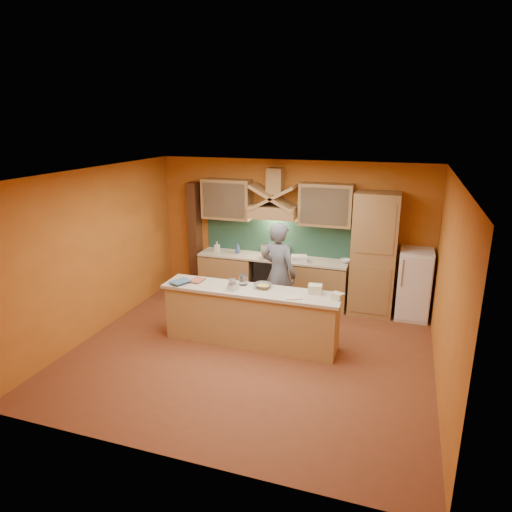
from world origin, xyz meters
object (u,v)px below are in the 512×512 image
(fridge, at_px, (414,284))
(person, at_px, (279,274))
(mixing_bowl, at_px, (263,286))
(kitchen_scale, at_px, (232,287))
(stove, at_px, (272,279))

(fridge, height_order, person, person)
(fridge, distance_m, mixing_bowl, 2.96)
(kitchen_scale, bearing_deg, person, 80.23)
(person, height_order, kitchen_scale, person)
(stove, distance_m, mixing_bowl, 1.89)
(person, bearing_deg, kitchen_scale, 84.83)
(stove, relative_size, fridge, 0.69)
(fridge, xyz_separation_m, person, (-2.29, -1.00, 0.28))
(stove, xyz_separation_m, mixing_bowl, (0.36, -1.78, 0.53))
(fridge, bearing_deg, stove, 180.00)
(fridge, relative_size, person, 0.70)
(stove, distance_m, fridge, 2.71)
(fridge, bearing_deg, kitchen_scale, -143.66)
(fridge, relative_size, kitchen_scale, 10.63)
(person, bearing_deg, stove, -48.09)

